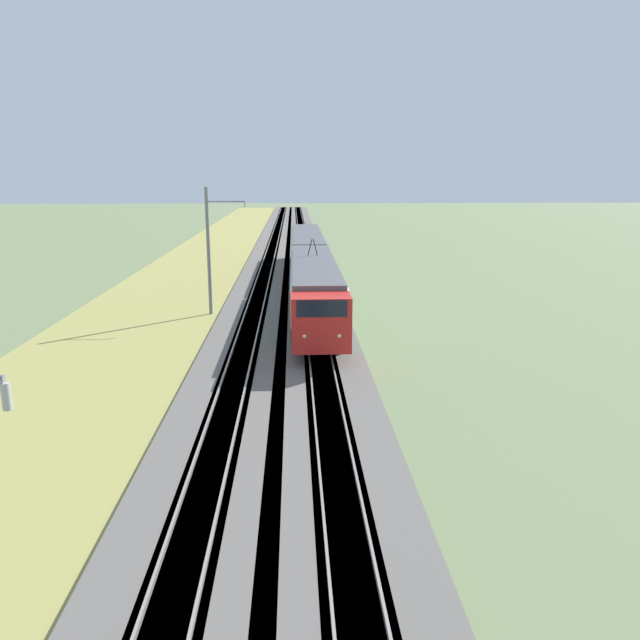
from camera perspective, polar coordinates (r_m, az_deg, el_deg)
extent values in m
cube|color=#605B56|center=(52.86, -5.23, 3.45)|extent=(240.00, 4.40, 0.30)
cube|color=#605B56|center=(52.81, -1.04, 3.50)|extent=(240.00, 4.40, 0.30)
cube|color=#4C4238|center=(52.86, -5.23, 3.45)|extent=(240.00, 1.57, 0.30)
cube|color=gray|center=(52.85, -5.81, 3.69)|extent=(240.00, 0.07, 0.15)
cube|color=gray|center=(52.80, -4.65, 3.70)|extent=(240.00, 0.07, 0.15)
cube|color=#4C4238|center=(52.81, -1.04, 3.50)|extent=(240.00, 1.57, 0.30)
cube|color=gray|center=(52.76, -1.63, 3.73)|extent=(240.00, 0.07, 0.15)
cube|color=gray|center=(52.79, -0.47, 3.74)|extent=(240.00, 0.07, 0.15)
cube|color=#99934C|center=(53.60, -12.26, 3.25)|extent=(240.00, 10.96, 0.12)
cube|color=red|center=(29.15, 0.08, -0.20)|extent=(2.02, 2.76, 2.58)
cube|color=black|center=(28.67, 0.11, 1.35)|extent=(1.45, 2.30, 0.77)
sphere|color=#F2EAC6|center=(28.30, -1.43, -1.49)|extent=(0.20, 0.20, 0.20)
sphere|color=#F2EAC6|center=(28.37, 1.76, -1.45)|extent=(0.20, 0.20, 0.20)
cube|color=#196B47|center=(38.89, -0.55, 1.80)|extent=(17.52, 2.88, 0.72)
cube|color=silver|center=(38.65, -0.55, 3.68)|extent=(17.52, 2.88, 1.86)
cube|color=black|center=(38.63, -0.55, 3.90)|extent=(16.12, 2.90, 0.78)
cube|color=#515156|center=(38.49, -0.55, 5.23)|extent=(17.52, 2.65, 0.25)
cube|color=black|center=(39.02, -0.55, 0.89)|extent=(16.65, 2.45, 0.55)
cylinder|color=black|center=(32.20, -1.09, -1.49)|extent=(0.86, 0.12, 0.86)
cylinder|color=black|center=(32.24, 0.81, -1.47)|extent=(0.86, 0.12, 0.86)
cube|color=#196B47|center=(57.76, -1.18, 5.55)|extent=(19.54, 2.88, 0.72)
cube|color=silver|center=(57.60, -1.18, 6.82)|extent=(19.54, 2.88, 1.86)
cube|color=black|center=(57.58, -1.18, 6.97)|extent=(17.98, 2.90, 0.78)
cube|color=#515156|center=(57.49, -1.19, 7.87)|extent=(19.54, 2.65, 0.25)
cube|color=black|center=(57.85, -1.17, 4.93)|extent=(18.56, 2.45, 0.55)
cylinder|color=black|center=(41.01, -0.92, 6.67)|extent=(0.06, 0.33, 1.08)
cylinder|color=black|center=(41.02, -0.43, 6.67)|extent=(0.06, 0.33, 1.08)
cube|color=black|center=(32.45, -0.14, -2.98)|extent=(0.10, 0.10, 0.00)
cylinder|color=#B2ADA8|center=(7.42, -26.76, -6.25)|extent=(0.10, 0.10, 0.30)
cylinder|color=slate|center=(40.77, -10.15, 6.07)|extent=(0.22, 0.22, 8.27)
cylinder|color=slate|center=(40.37, -8.63, 10.67)|extent=(0.08, 2.40, 0.08)
cylinder|color=#B2ADA8|center=(40.27, -6.89, 10.43)|extent=(0.10, 0.10, 0.30)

